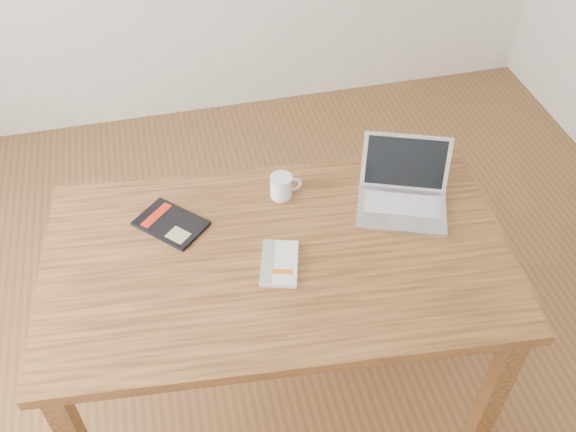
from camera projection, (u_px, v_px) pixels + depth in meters
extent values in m
plane|color=brown|center=(280.00, 399.00, 2.51)|extent=(4.00, 4.00, 0.00)
cube|color=brown|center=(277.00, 258.00, 2.06)|extent=(1.56, 0.99, 0.04)
cube|color=brown|center=(494.00, 391.00, 2.14)|extent=(0.07, 0.07, 0.71)
cube|color=brown|center=(95.00, 271.00, 2.51)|extent=(0.07, 0.07, 0.71)
cube|color=brown|center=(430.00, 236.00, 2.64)|extent=(0.07, 0.07, 0.71)
cube|color=silver|center=(279.00, 263.00, 2.01)|extent=(0.16, 0.21, 0.01)
cube|color=white|center=(279.00, 263.00, 2.00)|extent=(0.16, 0.21, 0.02)
cube|color=gray|center=(268.00, 261.00, 2.00)|extent=(0.09, 0.18, 0.00)
cube|color=orange|center=(283.00, 272.00, 1.97)|extent=(0.06, 0.03, 0.00)
cube|color=black|center=(171.00, 224.00, 2.13)|extent=(0.26, 0.26, 0.01)
cube|color=#B21F0C|center=(156.00, 215.00, 2.15)|extent=(0.11, 0.11, 0.00)
cube|color=gray|center=(178.00, 235.00, 2.09)|extent=(0.09, 0.09, 0.00)
cube|color=silver|center=(402.00, 210.00, 2.17)|extent=(0.35, 0.30, 0.01)
cube|color=silver|center=(402.00, 204.00, 2.19)|extent=(0.28, 0.19, 0.00)
cube|color=#BCBCC1|center=(402.00, 222.00, 2.12)|extent=(0.10, 0.08, 0.00)
cube|color=silver|center=(406.00, 162.00, 2.20)|extent=(0.30, 0.17, 0.19)
cube|color=black|center=(406.00, 163.00, 2.19)|extent=(0.27, 0.15, 0.17)
cylinder|color=white|center=(281.00, 186.00, 2.21)|extent=(0.08, 0.08, 0.08)
cylinder|color=black|center=(281.00, 178.00, 2.18)|extent=(0.06, 0.06, 0.01)
torus|color=white|center=(294.00, 184.00, 2.22)|extent=(0.06, 0.01, 0.06)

